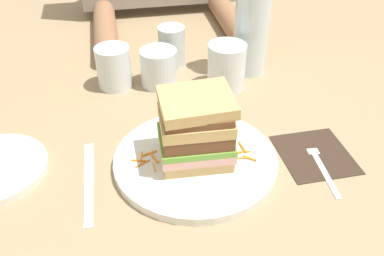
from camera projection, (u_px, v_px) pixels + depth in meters
The scene contains 23 objects.
ground_plane at pixel (204, 160), 0.75m from camera, with size 3.00×3.00×0.00m, color #9E8460.
main_plate at pixel (195, 161), 0.73m from camera, with size 0.28×0.28×0.01m, color white.
sandwich at pixel (196, 129), 0.69m from camera, with size 0.12×0.11×0.12m.
carrot_shred_0 at pixel (143, 164), 0.71m from camera, with size 0.00×0.00×0.03m, color orange.
carrot_shred_1 at pixel (141, 157), 0.73m from camera, with size 0.00×0.00×0.03m, color orange.
carrot_shred_2 at pixel (138, 160), 0.72m from camera, with size 0.00×0.00×0.02m, color orange.
carrot_shred_3 at pixel (149, 153), 0.73m from camera, with size 0.00×0.00×0.03m, color orange.
carrot_shred_4 at pixel (154, 168), 0.71m from camera, with size 0.00×0.00×0.02m, color orange.
carrot_shred_5 at pixel (155, 159), 0.72m from camera, with size 0.00×0.00×0.03m, color orange.
carrot_shred_6 at pixel (250, 158), 0.72m from camera, with size 0.00×0.00×0.02m, color orange.
carrot_shred_7 at pixel (244, 152), 0.74m from camera, with size 0.00×0.00×0.02m, color orange.
carrot_shred_8 at pixel (241, 158), 0.73m from camera, with size 0.00×0.00×0.03m, color orange.
carrot_shred_9 at pixel (236, 153), 0.74m from camera, with size 0.00×0.00×0.02m, color orange.
carrot_shred_10 at pixel (242, 146), 0.75m from camera, with size 0.00×0.00×0.03m, color orange.
carrot_shred_11 at pixel (232, 150), 0.74m from camera, with size 0.00×0.00×0.02m, color orange.
napkin_dark at pixel (315, 154), 0.76m from camera, with size 0.12×0.13×0.00m, color #38281E.
fork at pixel (320, 161), 0.74m from camera, with size 0.03×0.17×0.00m.
knife at pixel (89, 184), 0.70m from camera, with size 0.02×0.20×0.00m.
juice_glass at pixel (226, 69), 0.92m from camera, with size 0.08×0.08×0.10m.
water_bottle at pixel (253, 10), 0.92m from camera, with size 0.08×0.08×0.32m.
empty_tumbler_0 at pixel (173, 46), 1.00m from camera, with size 0.06×0.06×0.10m, color silver.
empty_tumbler_1 at pixel (114, 67), 0.92m from camera, with size 0.07×0.07×0.09m, color silver.
empty_tumbler_2 at pixel (159, 67), 0.93m from camera, with size 0.08×0.08×0.08m, color silver.
Camera 1 is at (-0.13, -0.56, 0.49)m, focal length 40.23 mm.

